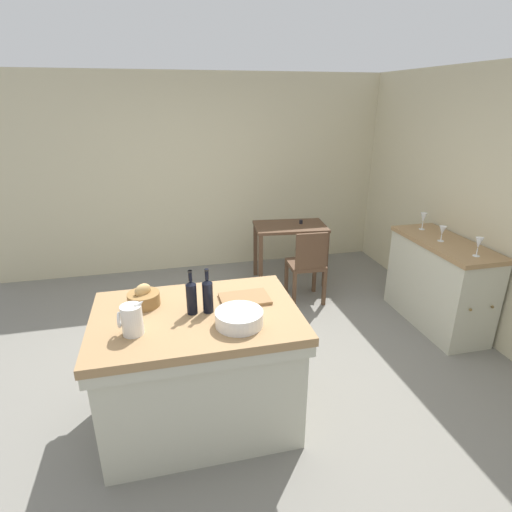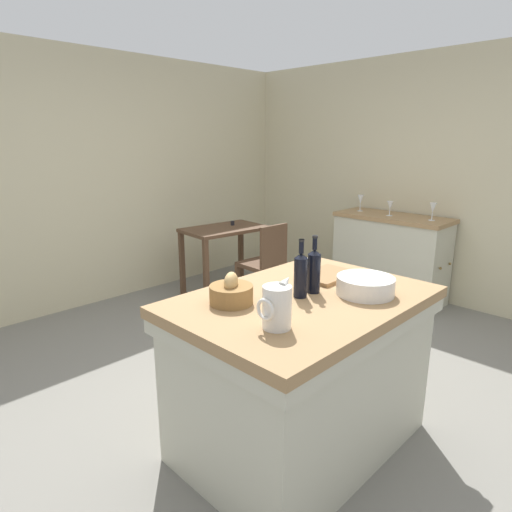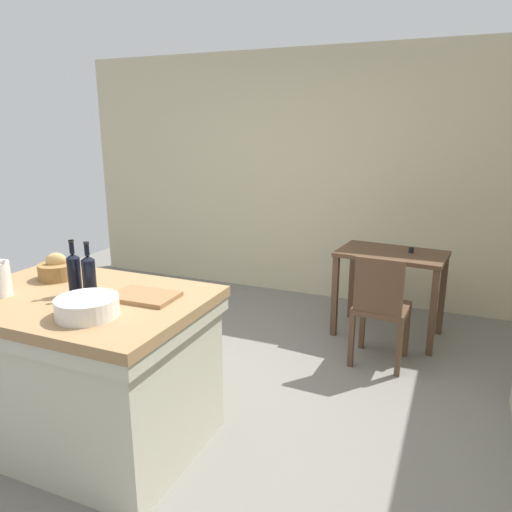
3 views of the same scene
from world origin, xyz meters
The scene contains 10 objects.
ground_plane centered at (0.00, 0.00, 0.00)m, with size 6.76×6.76×0.00m, color slate.
wall_back centered at (0.00, 2.60, 1.30)m, with size 5.32×0.12×2.60m, color beige.
island_table centered at (-0.34, -0.49, 0.49)m, with size 1.40×0.97×0.91m.
writing_desk centered at (1.06, 1.76, 0.64)m, with size 0.95×0.65×0.82m.
wooden_chair centered at (1.08, 1.14, 0.49)m, with size 0.42×0.42×0.90m.
wash_bowl centered at (-0.08, -0.71, 0.96)m, with size 0.31×0.31×0.10m, color silver.
bread_basket centered at (-0.68, -0.29, 0.97)m, with size 0.22×0.22×0.17m.
cutting_board centered at (0.03, -0.38, 0.92)m, with size 0.35×0.24×0.02m, color olive.
wine_bottle_dark centered at (-0.25, -0.49, 1.04)m, with size 0.07×0.07×0.32m.
wine_bottle_amber centered at (-0.36, -0.48, 1.04)m, with size 0.07×0.07×0.32m.
Camera 3 is at (1.57, -2.45, 1.82)m, focal length 34.06 mm.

